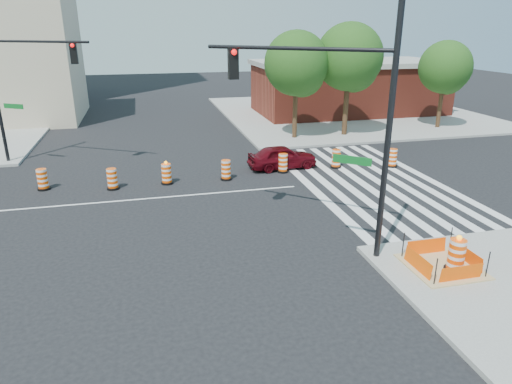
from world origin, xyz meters
TOP-DOWN VIEW (x-y plane):
  - ground at (0.00, 0.00)m, footprint 120.00×120.00m
  - sidewalk_ne at (18.00, 18.00)m, footprint 22.00×22.00m
  - crosswalk_east at (10.95, 0.00)m, footprint 6.75×13.50m
  - lane_centerline at (0.00, 0.00)m, footprint 14.00×0.12m
  - excavation_pit at (9.00, -9.00)m, footprint 2.20×2.20m
  - brick_storefront at (18.00, 18.00)m, footprint 16.50×8.50m
  - red_coupe at (7.33, 3.11)m, footprint 3.90×1.81m
  - signal_pole_se at (5.99, -6.60)m, footprint 4.98×4.33m
  - signal_pole_nw at (-6.16, 6.94)m, footprint 5.59×3.36m
  - pit_drum at (9.22, -9.31)m, footprint 0.64×0.64m
  - tree_north_c at (10.22, 9.56)m, footprint 4.27×4.27m
  - tree_north_d at (13.97, 9.58)m, footprint 4.56×4.56m
  - tree_north_e at (21.96, 10.19)m, footprint 3.83×3.83m
  - median_drum_2 at (-4.87, 2.48)m, footprint 0.60×0.60m
  - median_drum_3 at (-1.63, 1.75)m, footprint 0.60×0.60m
  - median_drum_4 at (0.96, 1.93)m, footprint 0.60×0.60m
  - median_drum_5 at (3.96, 1.87)m, footprint 0.60×0.60m
  - median_drum_6 at (7.15, 2.39)m, footprint 0.60×0.60m
  - median_drum_7 at (10.27, 2.49)m, footprint 0.60×0.60m
  - median_drum_8 at (13.38, 1.88)m, footprint 0.60×0.60m

SIDE VIEW (x-z plane):
  - ground at x=0.00m, z-range 0.00..0.00m
  - lane_centerline at x=0.00m, z-range 0.00..0.01m
  - crosswalk_east at x=10.95m, z-range 0.00..0.01m
  - sidewalk_ne at x=18.00m, z-range 0.00..0.15m
  - excavation_pit at x=9.00m, z-range -0.23..0.67m
  - median_drum_2 at x=-4.87m, z-range -0.03..0.99m
  - median_drum_3 at x=-1.63m, z-range -0.03..0.99m
  - median_drum_5 at x=3.96m, z-range -0.03..0.99m
  - median_drum_6 at x=7.15m, z-range -0.03..0.99m
  - median_drum_7 at x=10.27m, z-range -0.03..0.99m
  - median_drum_8 at x=13.38m, z-range -0.03..0.99m
  - median_drum_4 at x=0.96m, z-range -0.10..1.08m
  - red_coupe at x=7.33m, z-range 0.00..1.29m
  - pit_drum at x=9.22m, z-range 0.04..1.29m
  - brick_storefront at x=18.00m, z-range 0.02..4.62m
  - tree_north_e at x=21.96m, z-range 1.12..7.63m
  - tree_north_c at x=10.22m, z-range 1.24..8.50m
  - signal_pole_nw at x=-6.16m, z-range 0.95..9.39m
  - tree_north_d at x=13.97m, z-range 1.33..9.09m
  - signal_pole_se at x=5.99m, z-range 0.96..9.49m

